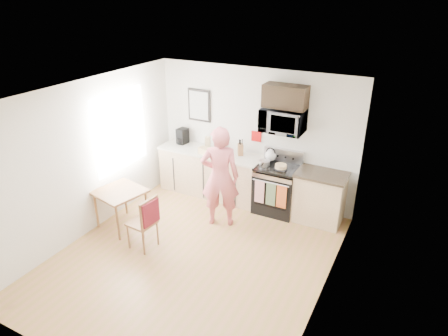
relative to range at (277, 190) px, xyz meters
The scene contains 28 objects.
floor 2.12m from the range, 107.69° to the right, with size 4.60×4.60×0.00m, color #A17C3E.
back_wall 1.12m from the range, 152.75° to the left, with size 4.00×0.04×2.60m, color silver.
front_wall 4.41m from the range, 98.38° to the right, with size 4.00×0.04×2.60m, color silver.
left_wall 3.40m from the range, 143.09° to the right, with size 0.04×4.60×2.60m, color silver.
right_wall 2.55m from the range, 55.26° to the right, with size 0.04×4.60×2.60m, color silver.
ceiling 3.00m from the range, 107.69° to the right, with size 4.00×4.60×0.04m, color white.
window 3.06m from the range, 155.62° to the right, with size 0.06×1.40×1.50m.
cabinet_left 1.43m from the range, behind, with size 2.10×0.60×0.90m, color tan.
countertop_left 1.51m from the range, behind, with size 2.14×0.64×0.04m, color beige.
cabinet_right 0.80m from the range, ahead, with size 0.84×0.60×0.90m, color tan.
countertop_right 0.93m from the range, ahead, with size 0.88×0.64×0.04m, color black.
range is the anchor object (origin of this frame).
microwave 1.33m from the range, 90.06° to the left, with size 0.76×0.51×0.42m, color #A6A5AA.
upper_cabinet 1.75m from the range, 90.04° to the left, with size 0.76×0.35×0.40m, color black.
wall_art 2.27m from the range, behind, with size 0.50×0.04×0.65m.
wall_trivet 1.09m from the range, 151.92° to the left, with size 0.20×0.02×0.20m, color #A80E0E.
person 1.24m from the range, 129.96° to the right, with size 0.67×0.44×1.83m, color #B33145.
dining_table 2.85m from the range, 141.33° to the right, with size 0.78×0.78×0.70m.
chair 2.53m from the range, 123.03° to the right, with size 0.46×0.42×0.93m.
knife_block 1.04m from the range, behind, with size 0.10×0.14×0.22m, color brown.
utensil_crock 1.48m from the range, 169.35° to the left, with size 0.13×0.13×0.40m.
fruit_bowl 1.41m from the range, behind, with size 0.27×0.27×0.10m.
milk_carton 1.66m from the range, behind, with size 0.10×0.10×0.26m, color tan.
coffee_maker 2.26m from the range, behind, with size 0.21×0.28×0.32m.
bread_bag 1.53m from the range, behind, with size 0.33×0.15×0.12m, color tan.
cake 0.54m from the range, 48.76° to the right, with size 0.25×0.25×0.08m.
kettle 0.66m from the range, 144.09° to the left, with size 0.21×0.21×0.27m.
pot 0.59m from the range, 158.39° to the right, with size 0.20×0.33×0.10m.
Camera 1 is at (2.82, -4.35, 3.90)m, focal length 32.00 mm.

